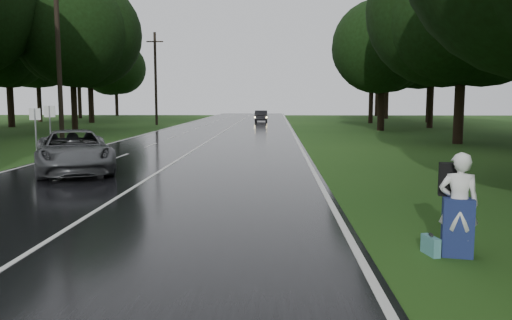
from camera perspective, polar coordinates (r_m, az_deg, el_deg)
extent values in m
plane|color=#224615|center=(10.97, -21.45, -8.08)|extent=(160.00, 160.00, 0.00)
cube|color=black|center=(30.14, -6.16, 1.60)|extent=(12.00, 140.00, 0.04)
cube|color=silver|center=(30.14, -6.16, 1.65)|extent=(0.12, 140.00, 0.01)
imported|color=#4A4C4F|center=(20.05, -19.77, 0.94)|extent=(4.68, 6.21, 1.57)
imported|color=black|center=(61.93, 0.59, 4.95)|extent=(1.46, 4.19, 1.38)
imported|color=silver|center=(9.51, 21.77, -4.67)|extent=(0.75, 0.57, 1.83)
cube|color=navy|center=(9.60, 21.67, -7.04)|extent=(0.58, 0.45, 1.03)
cube|color=black|center=(9.67, 21.03, -2.03)|extent=(0.45, 0.31, 0.59)
cube|color=teal|center=(9.60, 18.99, -9.06)|extent=(0.23, 0.49, 0.33)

